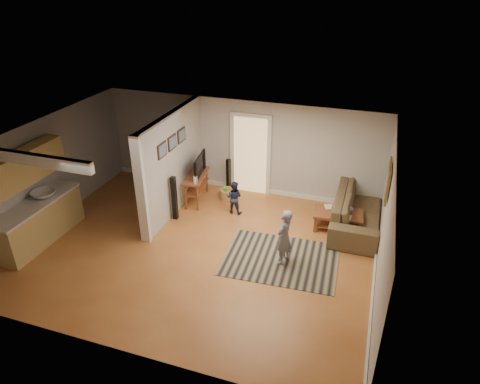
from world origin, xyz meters
name	(u,v)px	position (x,y,z in m)	size (l,w,h in m)	color
ground	(198,248)	(0.00, 0.00, 0.00)	(7.50, 7.50, 0.00)	#975026
room_shell	(158,173)	(-1.07, 0.43, 1.46)	(7.54, 6.02, 2.52)	#B1ADA9
area_rug	(280,259)	(1.82, 0.16, 0.01)	(2.38, 1.74, 0.01)	black
sofa	(356,223)	(3.20, 2.15, 0.00)	(2.71, 1.06, 0.79)	#4B4425
coffee_table	(339,216)	(2.81, 1.75, 0.34)	(1.16, 0.73, 0.66)	#602616
tv_console	(197,177)	(-0.85, 1.98, 0.67)	(0.62, 1.23, 1.01)	#602616
speaker_left	(174,198)	(-1.00, 0.98, 0.56)	(0.11, 0.11, 1.12)	black
speaker_right	(229,176)	(-0.24, 2.70, 0.48)	(0.10, 0.10, 0.97)	black
toy_basket	(227,193)	(-0.15, 2.33, 0.15)	(0.40, 0.40, 0.36)	olive
child	(283,262)	(1.89, 0.10, 0.00)	(0.45, 0.29, 1.23)	slate
toddler	(234,212)	(0.26, 1.70, 0.00)	(0.41, 0.32, 0.85)	#202744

